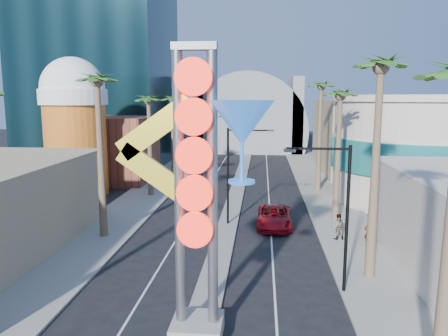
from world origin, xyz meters
TOP-DOWN VIEW (x-y plane):
  - sidewalk_west at (-9.50, 35.00)m, footprint 5.00×100.00m
  - sidewalk_east at (9.50, 35.00)m, footprint 5.00×100.00m
  - median at (0.00, 38.00)m, footprint 1.60×84.00m
  - brick_filler_west at (-16.00, 38.00)m, footprint 10.00×10.00m
  - filler_east at (16.00, 48.00)m, footprint 10.00×20.00m
  - beer_mug at (-17.00, 30.00)m, footprint 7.00×7.00m
  - turquoise_building at (18.00, 30.00)m, footprint 16.60×16.60m
  - canopy at (0.00, 72.00)m, footprint 22.00×16.00m
  - neon_sign at (0.82, 2.96)m, footprint 6.53×2.60m
  - streetlight_0 at (0.55, 20.00)m, footprint 3.79×0.25m
  - streetlight_1 at (-0.55, 44.00)m, footprint 3.79×0.25m
  - streetlight_2 at (6.72, 8.00)m, footprint 3.45×0.25m
  - palm_1 at (-9.00, 16.00)m, footprint 2.40×2.40m
  - palm_2 at (-9.00, 30.00)m, footprint 2.40×2.40m
  - palm_3 at (-9.00, 42.00)m, footprint 2.40×2.40m
  - palm_5 at (9.00, 10.00)m, footprint 2.40×2.40m
  - palm_6 at (9.00, 22.00)m, footprint 2.40×2.40m
  - palm_7 at (9.00, 34.00)m, footprint 2.40×2.40m
  - red_pickup at (3.78, 19.87)m, footprint 2.86×5.97m
  - pedestrian_a at (10.22, 15.43)m, footprint 0.69×0.48m
  - pedestrian_b at (8.30, 16.69)m, footprint 1.01×0.84m

SIDE VIEW (x-z plane):
  - sidewalk_west at x=-9.50m, z-range 0.00..0.15m
  - sidewalk_east at x=9.50m, z-range 0.00..0.15m
  - median at x=0.00m, z-range 0.00..0.15m
  - red_pickup at x=3.78m, z-range 0.00..1.64m
  - pedestrian_a at x=10.22m, z-range 0.15..1.97m
  - pedestrian_b at x=8.30m, z-range 0.15..2.05m
  - brick_filler_west at x=-16.00m, z-range 0.00..8.00m
  - canopy at x=0.00m, z-range -6.69..15.31m
  - streetlight_2 at x=6.72m, z-range 0.83..8.83m
  - streetlight_0 at x=0.55m, z-range 0.88..8.88m
  - streetlight_1 at x=-0.55m, z-range 0.88..8.88m
  - filler_east at x=16.00m, z-range 0.00..10.00m
  - turquoise_building at x=18.00m, z-range -0.05..10.55m
  - neon_sign at x=0.82m, z-range 1.03..13.58m
  - beer_mug at x=-17.00m, z-range 0.59..15.09m
  - palm_2 at x=-9.00m, z-range 3.88..15.08m
  - palm_3 at x=-9.00m, z-range 3.88..15.08m
  - palm_6 at x=9.00m, z-range 4.08..15.78m
  - palm_1 at x=-9.00m, z-range 4.47..17.17m
  - palm_7 at x=9.00m, z-range 4.47..17.17m
  - palm_5 at x=9.00m, z-range 4.67..17.87m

